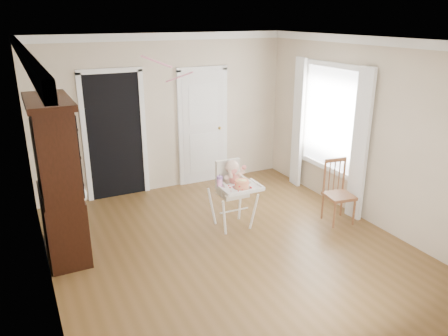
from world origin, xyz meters
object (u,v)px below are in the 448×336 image
china_cabinet (58,179)px  sippy_cup (220,181)px  high_chair (233,187)px  dining_chair (338,193)px  cake (242,184)px

china_cabinet → sippy_cup: bearing=-11.3°
high_chair → dining_chair: size_ratio=1.06×
dining_chair → sippy_cup: bearing=173.8°
sippy_cup → china_cabinet: bearing=168.7°
sippy_cup → dining_chair: bearing=-14.3°
high_chair → cake: bearing=-87.4°
cake → dining_chair: bearing=-10.4°
high_chair → cake: high_chair is taller
high_chair → china_cabinet: size_ratio=0.50×
sippy_cup → china_cabinet: china_cabinet is taller
dining_chair → high_chair: bearing=168.8°
high_chair → dining_chair: high_chair is taller
high_chair → dining_chair: (1.51, -0.53, -0.18)m
high_chair → dining_chair: bearing=-18.4°
china_cabinet → high_chair: bearing=-8.2°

